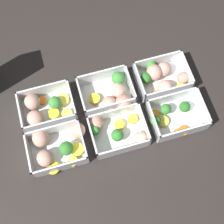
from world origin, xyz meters
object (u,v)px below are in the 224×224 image
at_px(container_near_center, 116,131).
at_px(container_near_right, 174,116).
at_px(container_far_center, 113,95).
at_px(container_far_left, 44,109).
at_px(container_near_left, 57,147).
at_px(container_far_right, 162,77).

height_order(container_near_center, container_near_right, same).
bearing_deg(container_far_center, container_far_left, 176.13).
relative_size(container_far_left, container_far_center, 1.00).
distance_m(container_near_center, container_far_left, 0.22).
bearing_deg(container_near_left, container_far_left, 95.22).
bearing_deg(container_far_center, container_near_right, -36.06).
relative_size(container_far_left, container_far_right, 0.95).
xyz_separation_m(container_near_center, container_far_right, (0.18, 0.13, 0.00)).
distance_m(container_near_left, container_far_center, 0.22).
distance_m(container_far_left, container_far_center, 0.20).
bearing_deg(container_near_right, container_near_left, 179.68).
bearing_deg(container_near_right, container_far_center, 143.94).
bearing_deg(container_far_center, container_far_right, 5.75).
xyz_separation_m(container_near_left, container_near_right, (0.35, -0.00, -0.00)).
height_order(container_near_right, container_far_right, same).
xyz_separation_m(container_far_center, container_far_right, (0.16, 0.02, -0.00)).
distance_m(container_near_right, container_far_right, 0.13).
bearing_deg(container_far_right, container_far_left, -179.63).
xyz_separation_m(container_near_right, container_far_center, (-0.15, 0.11, 0.00)).
height_order(container_far_center, container_far_right, same).
bearing_deg(container_near_center, container_far_right, 34.71).
bearing_deg(container_near_right, container_far_left, 160.72).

